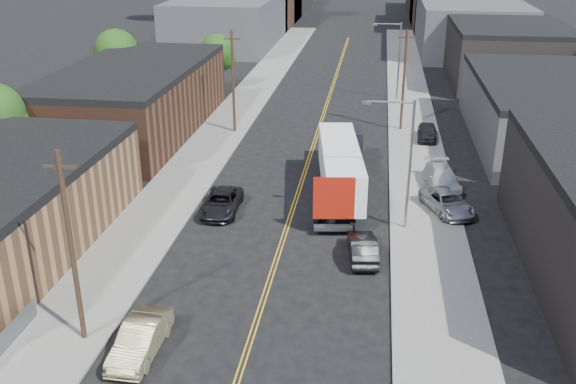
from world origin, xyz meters
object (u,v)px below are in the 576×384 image
(car_right_lot_a, at_px, (447,202))
(car_right_lot_b, at_px, (442,178))
(car_left_c, at_px, (222,203))
(car_right_lot_c, at_px, (427,132))
(car_right_oncoming, at_px, (362,247))
(car_left_b, at_px, (140,339))
(semi_truck, at_px, (341,162))

(car_right_lot_a, height_order, car_right_lot_b, car_right_lot_b)
(car_left_c, bearing_deg, car_right_lot_c, 48.86)
(car_right_oncoming, bearing_deg, car_left_c, -35.92)
(car_left_b, bearing_deg, car_right_oncoming, 48.40)
(semi_truck, relative_size, car_right_oncoming, 3.49)
(semi_truck, distance_m, car_left_b, 23.37)
(semi_truck, xyz_separation_m, car_right_lot_a, (7.78, -3.15, -1.50))
(car_left_b, xyz_separation_m, car_right_oncoming, (10.24, 11.05, -0.05))
(car_right_lot_a, relative_size, car_right_lot_b, 0.92)
(car_right_oncoming, relative_size, car_right_lot_a, 0.90)
(semi_truck, relative_size, car_right_lot_b, 2.89)
(car_left_c, bearing_deg, car_right_oncoming, -30.31)
(car_right_lot_b, bearing_deg, car_right_lot_a, -96.38)
(semi_truck, distance_m, car_right_oncoming, 11.07)
(car_right_lot_b, xyz_separation_m, car_right_lot_c, (-0.41, 12.33, -0.06))
(car_right_lot_a, bearing_deg, car_right_lot_c, 69.25)
(car_right_lot_c, bearing_deg, car_right_oncoming, -99.68)
(car_right_lot_b, bearing_deg, car_right_lot_c, 85.53)
(car_right_lot_a, bearing_deg, car_right_oncoming, -149.25)
(car_left_c, xyz_separation_m, car_right_lot_c, (15.59, 18.87, 0.16))
(car_left_b, bearing_deg, car_right_lot_c, 67.54)
(car_right_oncoming, xyz_separation_m, car_right_lot_a, (5.76, 7.61, 0.10))
(car_left_b, relative_size, car_left_c, 0.93)
(car_right_lot_a, height_order, car_right_lot_c, car_right_lot_c)
(semi_truck, height_order, car_left_c, semi_truck)
(car_left_b, distance_m, car_right_oncoming, 15.07)
(semi_truck, xyz_separation_m, car_right_lot_b, (7.78, 1.40, -1.41))
(car_left_c, xyz_separation_m, car_right_lot_b, (16.00, 6.55, 0.22))
(car_right_lot_c, bearing_deg, car_left_c, -126.92)
(car_right_lot_b, bearing_deg, semi_truck, -176.20)
(car_right_oncoming, xyz_separation_m, car_right_lot_c, (5.35, 24.49, 0.14))
(semi_truck, height_order, car_right_lot_c, semi_truck)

